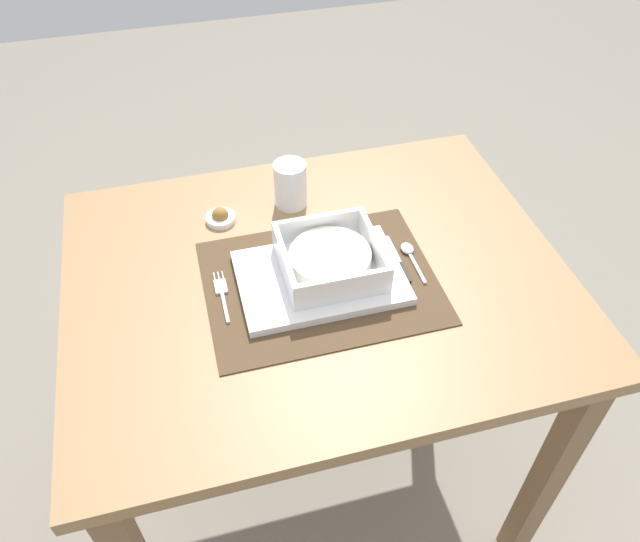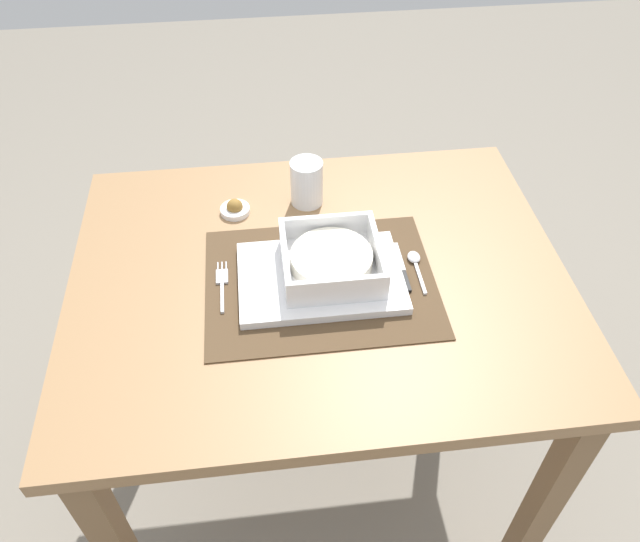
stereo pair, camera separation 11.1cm
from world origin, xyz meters
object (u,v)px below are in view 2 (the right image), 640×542
(fork, at_px, (222,282))
(spoon, at_px, (415,261))
(condiment_saucer, at_px, (235,209))
(porridge_bowl, at_px, (331,260))
(bread_knife, at_px, (392,276))
(drinking_glass, at_px, (309,185))
(butter_knife, at_px, (402,270))
(dining_table, at_px, (319,314))

(fork, bearing_deg, spoon, 5.63)
(fork, relative_size, condiment_saucer, 2.10)
(porridge_bowl, height_order, condiment_saucer, porridge_bowl)
(porridge_bowl, relative_size, condiment_saucer, 2.91)
(porridge_bowl, bearing_deg, fork, 179.26)
(bread_knife, distance_m, drinking_glass, 0.28)
(fork, distance_m, drinking_glass, 0.29)
(fork, height_order, spoon, spoon)
(fork, distance_m, butter_knife, 0.33)
(dining_table, distance_m, drinking_glass, 0.27)
(butter_knife, bearing_deg, drinking_glass, 121.86)
(spoon, distance_m, condiment_saucer, 0.39)
(dining_table, relative_size, bread_knife, 6.80)
(porridge_bowl, relative_size, butter_knife, 1.36)
(dining_table, xyz_separation_m, spoon, (0.18, 0.00, 0.12))
(condiment_saucer, bearing_deg, bread_knife, -38.57)
(dining_table, distance_m, fork, 0.22)
(dining_table, height_order, drinking_glass, drinking_glass)
(spoon, relative_size, bread_knife, 0.81)
(spoon, height_order, condiment_saucer, condiment_saucer)
(fork, xyz_separation_m, bread_knife, (0.31, -0.02, 0.00))
(spoon, bearing_deg, butter_knife, -145.95)
(butter_knife, bearing_deg, condiment_saucer, 144.07)
(butter_knife, bearing_deg, fork, 177.76)
(porridge_bowl, xyz_separation_m, bread_knife, (0.11, -0.02, -0.03))
(fork, height_order, condiment_saucer, condiment_saucer)
(dining_table, xyz_separation_m, butter_knife, (0.15, -0.01, 0.12))
(fork, xyz_separation_m, spoon, (0.36, 0.01, 0.00))
(bread_knife, xyz_separation_m, condiment_saucer, (-0.28, 0.23, 0.00))
(dining_table, bearing_deg, condiment_saucer, 127.38)
(spoon, distance_m, butter_knife, 0.03)
(drinking_glass, bearing_deg, butter_knife, -57.11)
(butter_knife, distance_m, bread_knife, 0.03)
(porridge_bowl, xyz_separation_m, drinking_glass, (-0.02, 0.23, 0.00))
(dining_table, height_order, spoon, spoon)
(butter_knife, height_order, condiment_saucer, condiment_saucer)
(fork, bearing_deg, condiment_saucer, 86.22)
(dining_table, relative_size, condiment_saucer, 15.20)
(porridge_bowl, distance_m, bread_knife, 0.12)
(dining_table, relative_size, drinking_glass, 9.47)
(dining_table, relative_size, butter_knife, 7.11)
(porridge_bowl, distance_m, fork, 0.20)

